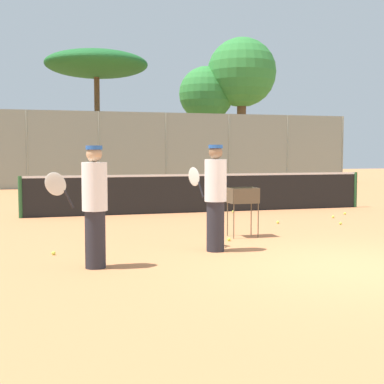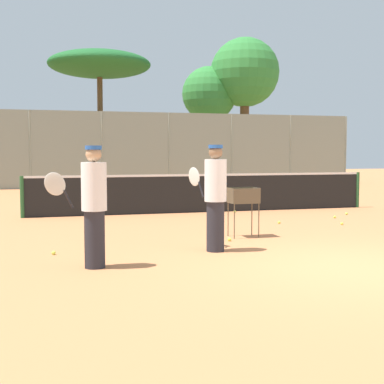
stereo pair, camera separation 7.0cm
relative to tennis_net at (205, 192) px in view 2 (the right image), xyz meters
name	(u,v)px [view 2 (the right image)]	position (x,y,z in m)	size (l,w,h in m)	color
ground_plane	(355,268)	(0.00, -7.46, -0.56)	(80.00, 80.00, 0.00)	#D37F4C
tennis_net	(205,192)	(0.00, 0.00, 0.00)	(9.81, 0.10, 1.07)	#26592D
back_fence	(136,150)	(0.00, 11.16, 1.23)	(22.72, 0.08, 3.58)	gray
tree_0	(245,74)	(7.39, 15.94, 5.77)	(4.09, 4.09, 8.45)	brown
tree_2	(100,65)	(-1.25, 15.26, 5.78)	(5.50, 5.50, 7.07)	brown
tree_3	(209,94)	(5.43, 16.75, 4.58)	(3.28, 3.28, 6.81)	brown
player_white_outfit	(94,205)	(-3.65, -6.43, 0.36)	(0.93, 0.37, 1.77)	#26262D
player_red_cap	(215,196)	(-1.56, -5.67, 0.37)	(0.52, 0.87, 1.80)	#26262D
ball_cart	(243,200)	(-0.54, -4.36, 0.18)	(0.56, 0.41, 0.98)	brown
tennis_ball_0	(229,239)	(-0.97, -4.77, -0.53)	(0.07, 0.07, 0.07)	#D1E54C
tennis_ball_1	(347,214)	(3.48, -1.63, -0.53)	(0.07, 0.07, 0.07)	#D1E54C
tennis_ball_2	(235,212)	(0.76, -0.37, -0.53)	(0.07, 0.07, 0.07)	#D1E54C
tennis_ball_3	(279,222)	(0.98, -2.77, -0.53)	(0.07, 0.07, 0.07)	#D1E54C
tennis_ball_4	(335,217)	(2.78, -2.20, -0.53)	(0.07, 0.07, 0.07)	#D1E54C
tennis_ball_5	(342,224)	(2.28, -3.36, -0.53)	(0.07, 0.07, 0.07)	#D1E54C
tennis_ball_7	(54,253)	(-4.20, -5.26, -0.53)	(0.07, 0.07, 0.07)	#D1E54C
parked_car	(132,171)	(0.39, 14.96, 0.10)	(4.20, 1.70, 1.60)	white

